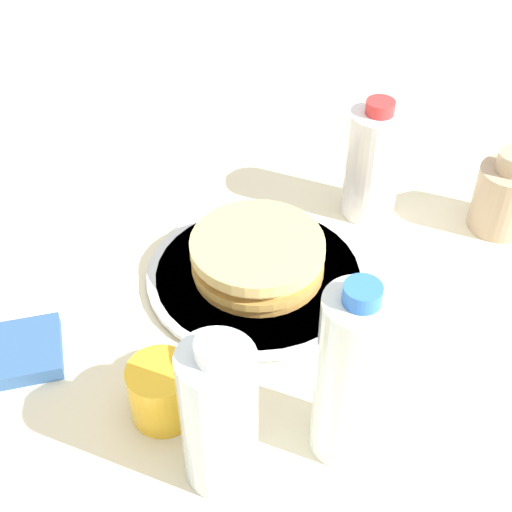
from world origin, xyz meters
TOP-DOWN VIEW (x-y plane):
  - ground_plane at (0.00, 0.00)m, footprint 4.00×4.00m
  - plate at (-0.00, 0.01)m, footprint 0.29×0.29m
  - pancake_stack at (0.00, 0.01)m, footprint 0.18×0.18m
  - juice_glass at (-0.07, -0.21)m, footprint 0.07×0.07m
  - cream_jug at (0.32, 0.18)m, footprint 0.08×0.08m
  - water_bottle_near at (0.13, -0.22)m, footprint 0.07×0.07m
  - water_bottle_mid at (0.01, -0.27)m, footprint 0.07×0.07m
  - water_bottle_far at (0.13, 0.18)m, footprint 0.08×0.08m
  - napkin at (-0.27, -0.18)m, footprint 0.16×0.14m

SIDE VIEW (x-z plane):
  - ground_plane at x=0.00m, z-range 0.00..0.00m
  - plate at x=0.00m, z-range 0.00..0.01m
  - napkin at x=-0.27m, z-range 0.00..0.02m
  - juice_glass at x=-0.07m, z-range 0.00..0.07m
  - pancake_stack at x=0.00m, z-range 0.01..0.07m
  - cream_jug at x=0.32m, z-range -0.01..0.11m
  - water_bottle_far at x=0.13m, z-range -0.01..0.17m
  - water_bottle_mid at x=0.01m, z-range -0.01..0.19m
  - water_bottle_near at x=0.13m, z-range -0.01..0.22m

